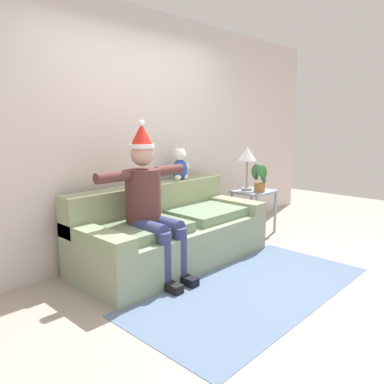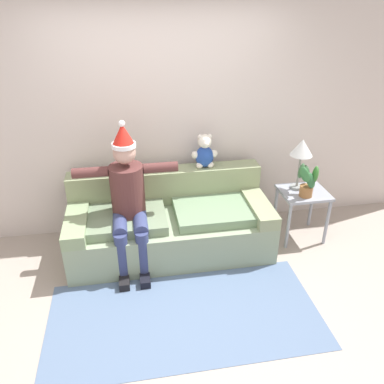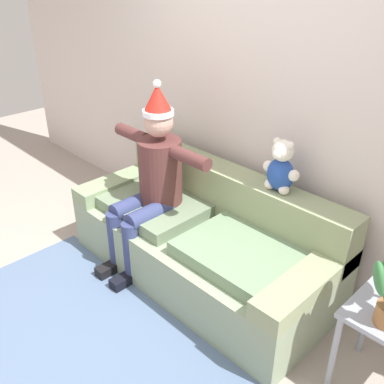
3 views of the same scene
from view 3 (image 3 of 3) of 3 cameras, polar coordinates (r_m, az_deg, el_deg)
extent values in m
plane|color=#A5988D|center=(3.15, -12.06, -18.11)|extent=(10.00, 10.00, 0.00)
cube|color=beige|center=(3.35, 8.55, 12.45)|extent=(7.00, 0.10, 2.70)
cube|color=gray|center=(3.44, 0.97, -7.96)|extent=(2.12, 0.94, 0.42)
cube|color=gray|center=(3.44, 5.12, -0.09)|extent=(2.12, 0.24, 0.39)
cube|color=gray|center=(3.92, -8.85, 1.33)|extent=(0.22, 0.94, 0.13)
cube|color=gray|center=(2.83, 15.04, -11.33)|extent=(0.22, 0.94, 0.13)
cube|color=gray|center=(3.57, -4.98, -1.62)|extent=(0.85, 0.65, 0.10)
cube|color=gray|center=(3.01, 6.84, -8.14)|extent=(0.85, 0.65, 0.10)
cylinder|color=#562E2C|center=(3.40, -4.18, 2.73)|extent=(0.34, 0.34, 0.52)
sphere|color=tan|center=(3.25, -4.43, 9.10)|extent=(0.22, 0.22, 0.22)
cylinder|color=white|center=(3.23, -4.48, 10.39)|extent=(0.23, 0.23, 0.04)
cone|color=red|center=(3.19, -4.55, 12.26)|extent=(0.21, 0.21, 0.20)
sphere|color=white|center=(3.17, -4.62, 14.00)|extent=(0.06, 0.06, 0.06)
cylinder|color=navy|center=(3.49, -7.60, -1.63)|extent=(0.14, 0.40, 0.14)
cylinder|color=navy|center=(3.53, -9.92, -6.43)|extent=(0.13, 0.13, 0.52)
cube|color=black|center=(3.63, -10.67, -9.80)|extent=(0.10, 0.24, 0.08)
cylinder|color=navy|center=(3.35, -5.52, -2.86)|extent=(0.14, 0.40, 0.14)
cylinder|color=navy|center=(3.39, -7.95, -7.85)|extent=(0.13, 0.13, 0.52)
cube|color=black|center=(3.49, -8.77, -11.31)|extent=(0.10, 0.24, 0.08)
cylinder|color=#562E2C|center=(3.56, -7.88, 7.60)|extent=(0.34, 0.10, 0.10)
cylinder|color=#562E2C|center=(3.08, -0.20, 4.46)|extent=(0.34, 0.10, 0.10)
ellipsoid|color=#2447A1|center=(3.07, 11.53, 2.25)|extent=(0.20, 0.16, 0.24)
sphere|color=white|center=(3.00, 11.86, 5.35)|extent=(0.15, 0.15, 0.15)
sphere|color=white|center=(2.95, 11.17, 4.86)|extent=(0.07, 0.07, 0.07)
sphere|color=white|center=(3.00, 11.14, 6.56)|extent=(0.05, 0.05, 0.05)
sphere|color=white|center=(2.95, 12.80, 5.98)|extent=(0.05, 0.05, 0.05)
sphere|color=white|center=(3.11, 10.02, 3.37)|extent=(0.08, 0.08, 0.08)
sphere|color=white|center=(3.11, 10.17, 1.04)|extent=(0.08, 0.08, 0.08)
sphere|color=white|center=(3.01, 13.21, 2.12)|extent=(0.08, 0.08, 0.08)
sphere|color=white|center=(3.06, 11.97, 0.29)|extent=(0.08, 0.08, 0.08)
cylinder|color=#9198A8|center=(2.74, 18.10, -19.51)|extent=(0.04, 0.04, 0.55)
cylinder|color=#9198A8|center=(3.01, 21.91, -15.12)|extent=(0.04, 0.04, 0.55)
ellipsoid|color=#34713C|center=(2.35, 23.47, -10.39)|extent=(0.16, 0.14, 0.21)
cube|color=slate|center=(3.12, -13.11, -18.59)|extent=(2.38, 1.16, 0.01)
camera|label=1|loc=(4.74, -53.81, 7.48)|focal=35.16mm
camera|label=2|loc=(2.80, -82.29, 11.65)|focal=36.24mm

